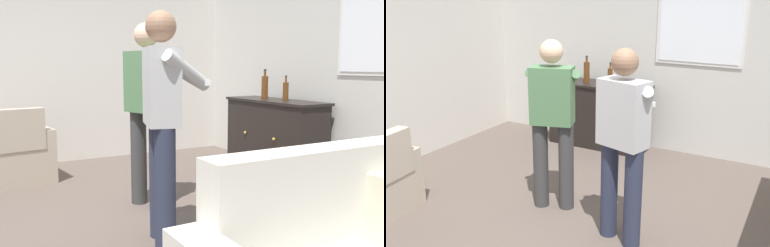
{
  "view_description": "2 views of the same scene",
  "coord_description": "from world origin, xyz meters",
  "views": [
    {
      "loc": [
        3.26,
        -1.05,
        1.3
      ],
      "look_at": [
        0.1,
        0.69,
        0.81
      ],
      "focal_mm": 40.0,
      "sensor_mm": 36.0,
      "label": 1
    },
    {
      "loc": [
        1.81,
        -2.84,
        2.09
      ],
      "look_at": [
        -0.12,
        0.6,
        0.87
      ],
      "focal_mm": 40.0,
      "sensor_mm": 36.0,
      "label": 2
    }
  ],
  "objects": [
    {
      "name": "person_standing_left",
      "position": [
        -0.32,
        0.47,
        0.94
      ],
      "size": [
        0.53,
        0.52,
        1.68
      ],
      "color": "#383838",
      "rests_on": "ground"
    },
    {
      "name": "bottle_liquor_amber",
      "position": [
        -0.93,
        2.29,
        1.04
      ],
      "size": [
        0.08,
        0.08,
        0.36
      ],
      "color": "#593314",
      "rests_on": "sideboard_cabinet"
    },
    {
      "name": "bottle_wine_green",
      "position": [
        -0.59,
        2.34,
        1.01
      ],
      "size": [
        0.07,
        0.07,
        0.29
      ],
      "color": "#593314",
      "rests_on": "sideboard_cabinet"
    },
    {
      "name": "armchair",
      "position": [
        -1.76,
        -0.58,
        0.29
      ],
      "size": [
        0.75,
        0.96,
        0.85
      ],
      "color": "#B2A38E",
      "rests_on": "ground"
    },
    {
      "name": "wall_back_with_window",
      "position": [
        0.01,
        2.66,
        1.41
      ],
      "size": [
        5.2,
        0.15,
        2.8
      ],
      "color": "beige",
      "rests_on": "ground"
    },
    {
      "name": "sideboard_cabinet",
      "position": [
        -0.74,
        2.3,
        0.45
      ],
      "size": [
        1.41,
        0.49,
        0.9
      ],
      "color": "black",
      "rests_on": "ground"
    },
    {
      "name": "ground",
      "position": [
        0.0,
        0.0,
        0.0
      ],
      "size": [
        10.4,
        10.4,
        0.0
      ],
      "primitive_type": "plane",
      "color": "brown"
    },
    {
      "name": "person_standing_right",
      "position": [
        0.51,
        0.23,
        0.94
      ],
      "size": [
        0.54,
        0.52,
        1.68
      ],
      "color": "#282D42",
      "rests_on": "ground"
    },
    {
      "name": "wall_side_left",
      "position": [
        -2.66,
        0.0,
        1.4
      ],
      "size": [
        0.12,
        5.2,
        2.8
      ],
      "primitive_type": "cube",
      "color": "silver",
      "rests_on": "ground"
    }
  ]
}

